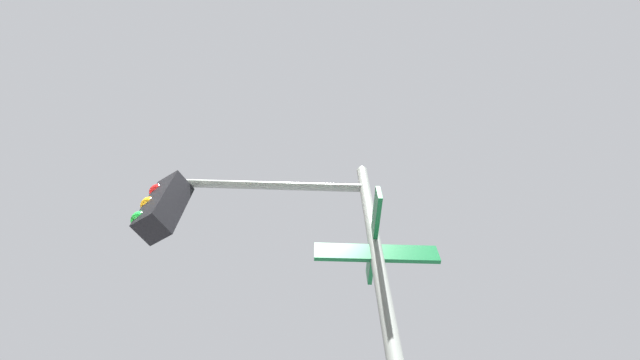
# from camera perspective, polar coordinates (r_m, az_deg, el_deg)

# --- Properties ---
(traffic_signal_near) EXTENTS (2.42, 1.73, 5.42)m
(traffic_signal_near) POSITION_cam_1_polar(r_m,az_deg,el_deg) (3.68, -7.45, -10.68)
(traffic_signal_near) COLOR slate
(traffic_signal_near) RESTS_ON ground_plane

